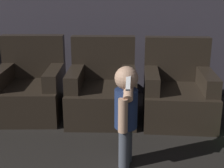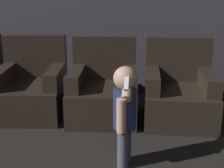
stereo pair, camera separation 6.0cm
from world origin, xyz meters
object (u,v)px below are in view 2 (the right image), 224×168
(armchair_left, at_px, (32,88))
(armchair_right, at_px, (179,93))
(person_toddler, at_px, (125,109))
(armchair_middle, at_px, (103,91))

(armchair_left, xyz_separation_m, armchair_right, (1.82, 0.00, 0.00))
(armchair_left, height_order, person_toddler, armchair_left)
(person_toddler, bearing_deg, armchair_middle, -154.37)
(armchair_right, bearing_deg, person_toddler, -117.11)
(armchair_left, bearing_deg, armchair_middle, -5.48)
(armchair_middle, distance_m, person_toddler, 1.19)
(person_toddler, bearing_deg, armchair_left, -123.09)
(armchair_left, height_order, armchair_right, same)
(armchair_left, relative_size, armchair_middle, 1.02)
(armchair_left, distance_m, armchair_middle, 0.91)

